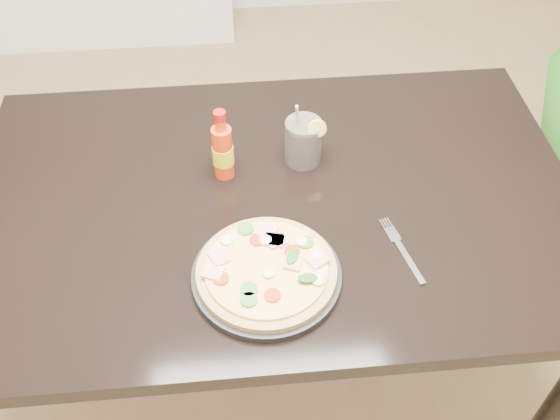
{
  "coord_description": "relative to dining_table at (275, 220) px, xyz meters",
  "views": [
    {
      "loc": [
        -0.13,
        -0.96,
        1.77
      ],
      "look_at": [
        -0.05,
        -0.09,
        0.83
      ],
      "focal_mm": 40.0,
      "sensor_mm": 36.0,
      "label": 1
    }
  ],
  "objects": [
    {
      "name": "floor",
      "position": [
        0.05,
        -0.03,
        -0.67
      ],
      "size": [
        4.5,
        4.5,
        0.0
      ],
      "primitive_type": "plane",
      "color": "#9E7A51",
      "rests_on": "ground"
    },
    {
      "name": "dining_table",
      "position": [
        0.0,
        0.0,
        0.0
      ],
      "size": [
        1.4,
        0.9,
        0.75
      ],
      "color": "black",
      "rests_on": "ground"
    },
    {
      "name": "plate",
      "position": [
        -0.04,
        -0.23,
        0.09
      ],
      "size": [
        0.3,
        0.3,
        0.02
      ],
      "primitive_type": "cylinder",
      "color": "black",
      "rests_on": "dining_table"
    },
    {
      "name": "pizza",
      "position": [
        -0.04,
        -0.23,
        0.11
      ],
      "size": [
        0.28,
        0.28,
        0.03
      ],
      "color": "tan",
      "rests_on": "plate"
    },
    {
      "name": "hot_sauce_bottle",
      "position": [
        -0.11,
        0.08,
        0.16
      ],
      "size": [
        0.05,
        0.05,
        0.19
      ],
      "rotation": [
        0.0,
        0.0,
        0.18
      ],
      "color": "#EB3C0D",
      "rests_on": "dining_table"
    },
    {
      "name": "cola_cup",
      "position": [
        0.08,
        0.12,
        0.14
      ],
      "size": [
        0.09,
        0.09,
        0.18
      ],
      "rotation": [
        0.0,
        0.0,
        -0.29
      ],
      "color": "black",
      "rests_on": "dining_table"
    },
    {
      "name": "fork",
      "position": [
        0.25,
        -0.18,
        0.09
      ],
      "size": [
        0.06,
        0.19,
        0.0
      ],
      "rotation": [
        0.0,
        0.0,
        0.24
      ],
      "color": "silver",
      "rests_on": "dining_table"
    }
  ]
}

